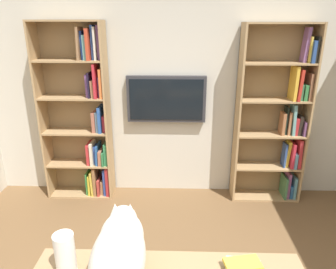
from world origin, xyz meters
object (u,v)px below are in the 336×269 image
(bookshelf_right, at_px, (85,118))
(wall_mounted_tv, at_px, (166,99))
(desk_book_stack, at_px, (243,266))
(bookshelf_left, at_px, (279,119))
(paper_towel_roll, at_px, (65,254))
(cat, at_px, (119,252))

(bookshelf_right, height_order, wall_mounted_tv, bookshelf_right)
(bookshelf_right, distance_m, wall_mounted_tv, 0.98)
(desk_book_stack, bearing_deg, bookshelf_left, -110.91)
(wall_mounted_tv, bearing_deg, bookshelf_left, 176.33)
(bookshelf_right, bearing_deg, bookshelf_left, -179.94)
(paper_towel_roll, bearing_deg, bookshelf_left, -129.44)
(cat, relative_size, paper_towel_roll, 2.94)
(cat, xyz_separation_m, paper_towel_roll, (0.31, -0.06, -0.07))
(bookshelf_left, relative_size, paper_towel_roll, 8.66)
(bookshelf_left, height_order, wall_mounted_tv, bookshelf_left)
(paper_towel_roll, bearing_deg, desk_book_stack, -177.51)
(bookshelf_left, distance_m, wall_mounted_tv, 1.32)
(wall_mounted_tv, height_order, desk_book_stack, wall_mounted_tv)
(wall_mounted_tv, xyz_separation_m, cat, (0.16, 2.30, -0.26))
(bookshelf_right, xyz_separation_m, desk_book_stack, (-1.46, 2.11, -0.20))
(paper_towel_roll, xyz_separation_m, desk_book_stack, (-0.96, -0.04, -0.09))
(bookshelf_left, xyz_separation_m, desk_book_stack, (0.81, 2.11, -0.22))
(bookshelf_left, height_order, cat, bookshelf_left)
(paper_towel_roll, bearing_deg, wall_mounted_tv, -101.71)
(cat, bearing_deg, desk_book_stack, -171.13)
(cat, bearing_deg, bookshelf_left, -123.48)
(bookshelf_left, relative_size, wall_mounted_tv, 2.23)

